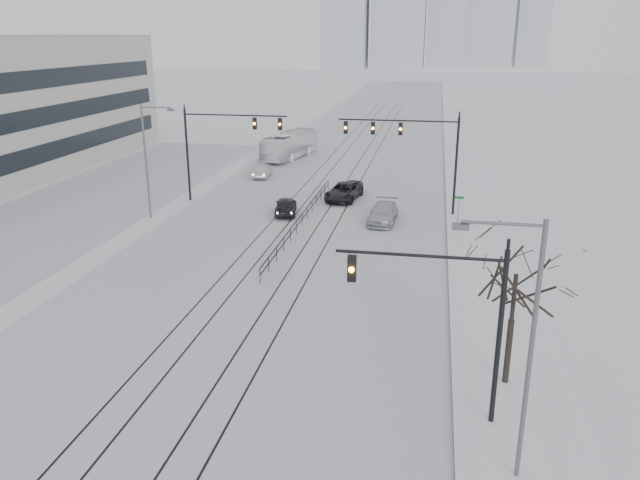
{
  "coord_description": "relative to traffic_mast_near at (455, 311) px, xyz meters",
  "views": [
    {
      "loc": [
        9.69,
        -15.1,
        14.04
      ],
      "look_at": [
        3.75,
        17.26,
        3.2
      ],
      "focal_mm": 35.0,
      "sensor_mm": 36.0,
      "label": 1
    }
  ],
  "objects": [
    {
      "name": "street_light_west",
      "position": [
        -22.99,
        24.0,
        0.65
      ],
      "size": [
        2.73,
        0.25,
        9.0
      ],
      "color": "#595B60",
      "rests_on": "ground"
    },
    {
      "name": "traffic_mast_nw",
      "position": [
        -19.31,
        30.0,
        1.01
      ],
      "size": [
        9.1,
        0.37,
        8.0
      ],
      "color": "black",
      "rests_on": "ground"
    },
    {
      "name": "sedan_sb_inner",
      "position": [
        -12.79,
        26.99,
        -3.84
      ],
      "size": [
        2.43,
        4.47,
        1.44
      ],
      "primitive_type": "imported",
      "rotation": [
        0.0,
        0.0,
        3.32
      ],
      "color": "black",
      "rests_on": "ground"
    },
    {
      "name": "street_sign",
      "position": [
        1.01,
        26.0,
        -2.96
      ],
      "size": [
        0.7,
        0.06,
        2.4
      ],
      "color": "#595B60",
      "rests_on": "ground"
    },
    {
      "name": "sidewalk_east",
      "position": [
        2.71,
        54.0,
        -4.48
      ],
      "size": [
        5.0,
        260.0,
        0.16
      ],
      "primitive_type": "cube",
      "color": "silver",
      "rests_on": "ground"
    },
    {
      "name": "median_fence",
      "position": [
        -10.79,
        24.0,
        -4.04
      ],
      "size": [
        0.06,
        24.0,
        1.0
      ],
      "color": "black",
      "rests_on": "ground"
    },
    {
      "name": "sedan_nb_right",
      "position": [
        -4.74,
        26.14,
        -3.82
      ],
      "size": [
        2.33,
        5.19,
        1.48
      ],
      "primitive_type": "imported",
      "rotation": [
        0.0,
        0.0,
        -0.05
      ],
      "color": "#ADB0B5",
      "rests_on": "ground"
    },
    {
      "name": "street_light_east",
      "position": [
        1.91,
        -3.0,
        0.65
      ],
      "size": [
        2.73,
        0.25,
        9.0
      ],
      "color": "#595B60",
      "rests_on": "ground"
    },
    {
      "name": "sedan_nb_far",
      "position": [
        -8.36,
        34.55,
        -3.92
      ],
      "size": [
        2.04,
        3.97,
        1.29
      ],
      "primitive_type": "imported",
      "rotation": [
        0.0,
        0.0,
        -0.14
      ],
      "color": "black",
      "rests_on": "ground"
    },
    {
      "name": "sedan_sb_outer",
      "position": [
        -18.44,
        40.24,
        -3.88
      ],
      "size": [
        1.74,
        4.23,
        1.36
      ],
      "primitive_type": "imported",
      "rotation": [
        0.0,
        0.0,
        3.22
      ],
      "color": "#9C9FA3",
      "rests_on": "ground"
    },
    {
      "name": "box_truck",
      "position": [
        -18.02,
        51.07,
        -3.02
      ],
      "size": [
        4.81,
        11.36,
        3.08
      ],
      "primitive_type": "imported",
      "rotation": [
        0.0,
        0.0,
        2.93
      ],
      "color": "white",
      "rests_on": "ground"
    },
    {
      "name": "traffic_mast_ne",
      "position": [
        -2.64,
        29.0,
        1.2
      ],
      "size": [
        9.6,
        0.37,
        8.0
      ],
      "color": "black",
      "rests_on": "ground"
    },
    {
      "name": "road",
      "position": [
        -10.79,
        54.0,
        -4.55
      ],
      "size": [
        22.0,
        260.0,
        0.02
      ],
      "primitive_type": "cube",
      "color": "silver",
      "rests_on": "ground"
    },
    {
      "name": "tram_rails",
      "position": [
        -10.79,
        34.0,
        -4.54
      ],
      "size": [
        5.3,
        180.0,
        0.01
      ],
      "color": "black",
      "rests_on": "ground"
    },
    {
      "name": "traffic_mast_near",
      "position": [
        0.0,
        0.0,
        0.0
      ],
      "size": [
        6.1,
        0.37,
        7.0
      ],
      "color": "black",
      "rests_on": "ground"
    },
    {
      "name": "sedan_nb_front",
      "position": [
        -8.79,
        32.55,
        -3.82
      ],
      "size": [
        3.18,
        5.64,
        1.49
      ],
      "primitive_type": "imported",
      "rotation": [
        0.0,
        0.0,
        -0.14
      ],
      "color": "black",
      "rests_on": "ground"
    },
    {
      "name": "bare_tree",
      "position": [
        2.41,
        3.0,
        -0.07
      ],
      "size": [
        4.4,
        4.4,
        6.1
      ],
      "color": "black",
      "rests_on": "ground"
    },
    {
      "name": "curb",
      "position": [
        0.26,
        54.0,
        -4.5
      ],
      "size": [
        0.1,
        260.0,
        0.12
      ],
      "primitive_type": "cube",
      "color": "gray",
      "rests_on": "ground"
    },
    {
      "name": "parking_strip",
      "position": [
        -30.79,
        29.0,
        -4.55
      ],
      "size": [
        14.0,
        60.0,
        0.03
      ],
      "primitive_type": "cube",
      "color": "silver",
      "rests_on": "ground"
    }
  ]
}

